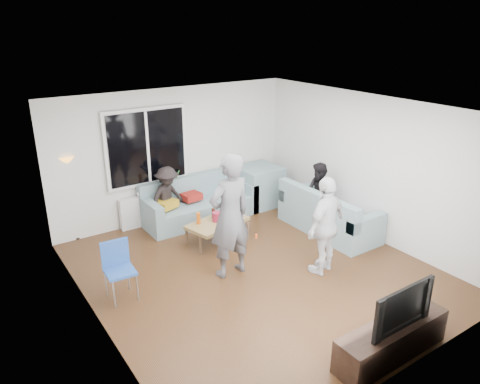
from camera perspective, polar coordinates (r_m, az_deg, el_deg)
floor at (r=7.48m, az=1.98°, el=-9.94°), size 5.00×5.50×0.04m
ceiling at (r=6.53m, az=2.27°, el=10.39°), size 5.00×5.50×0.04m
wall_back at (r=9.16m, az=-8.20°, el=4.75°), size 5.00×0.04×2.60m
wall_front at (r=5.16m, az=20.88°, el=-9.71°), size 5.00×0.04×2.60m
wall_left at (r=5.89m, az=-18.20°, el=-5.45°), size 0.04×5.50×2.60m
wall_right at (r=8.55m, az=15.89°, el=2.99°), size 0.04×5.50×2.60m
window_frame at (r=8.79m, az=-11.57°, el=5.54°), size 1.62×0.06×1.47m
window_glass at (r=8.75m, az=-11.46°, el=5.49°), size 1.50×0.02×1.35m
window_mullion at (r=8.74m, az=-11.44°, el=5.47°), size 0.05×0.03×1.35m
radiator at (r=9.15m, az=-10.92°, el=-2.02°), size 1.30×0.12×0.62m
potted_plant at (r=9.14m, az=-8.02°, el=1.54°), size 0.25×0.22×0.39m
vase at (r=8.90m, az=-12.33°, el=-0.08°), size 0.17×0.17×0.16m
sofa_back_section at (r=9.14m, az=-4.98°, el=-0.96°), size 2.30×0.85×0.85m
sofa_right_section at (r=8.77m, az=11.06°, el=-2.24°), size 2.00×0.85×0.85m
sofa_corner at (r=9.86m, az=2.29°, el=0.78°), size 0.85×0.85×0.85m
cushion_yellow at (r=8.78m, az=-9.20°, el=-1.49°), size 0.47×0.43×0.14m
cushion_red at (r=9.08m, az=-6.09°, el=-0.56°), size 0.39×0.34×0.13m
coffee_table at (r=8.29m, az=-2.81°, el=-4.94°), size 1.21×0.84×0.40m
pitcher at (r=8.19m, az=-2.89°, el=-3.09°), size 0.17×0.17×0.17m
side_chair at (r=6.80m, az=-14.73°, el=-9.65°), size 0.42×0.42×0.86m
floor_lamp at (r=8.74m, az=-20.34°, el=-0.76°), size 0.32×0.32×1.56m
player_left at (r=6.95m, az=-1.29°, el=-3.04°), size 0.75×0.51×1.98m
player_right at (r=7.23m, az=10.65°, el=-4.13°), size 1.00×0.62×1.60m
spectator_right at (r=8.89m, az=9.79°, el=-0.40°), size 0.58×0.69×1.26m
spectator_back at (r=8.81m, az=-9.01°, el=-0.69°), size 0.89×0.68×1.22m
tv_console at (r=5.99m, az=18.39°, el=-17.13°), size 1.60×0.40×0.44m
television at (r=5.71m, az=18.96°, el=-13.15°), size 0.97×0.13×0.56m
bottle_c at (r=8.32m, az=-3.34°, el=-2.66°), size 0.07×0.07×0.19m
bottle_e at (r=8.47m, az=-1.34°, el=-1.99°), size 0.07×0.07×0.24m
bottle_a at (r=8.10m, az=-5.21°, el=-3.28°), size 0.07×0.07×0.21m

